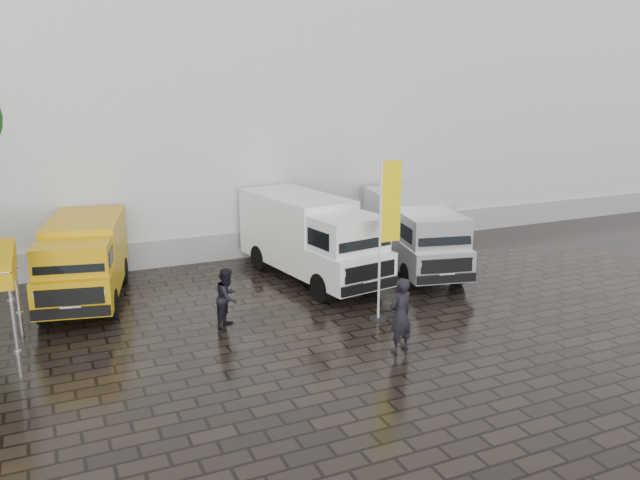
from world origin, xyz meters
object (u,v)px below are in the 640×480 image
object	(u,v)px
van_yellow	(84,262)
van_white	(311,240)
person_tent	(227,297)
flagpole	(386,230)
van_silver	(414,235)
wheelie_bin	(432,228)
person_front	(400,315)

from	to	relation	value
van_yellow	van_white	distance (m)	7.33
van_yellow	person_tent	size ratio (longest dim) A/B	3.24
flagpole	van_silver	bearing A→B (deg)	48.19
van_yellow	flagpole	bearing A→B (deg)	-21.24
wheelie_bin	person_front	world-z (taller)	person_front
flagpole	person_front	bearing A→B (deg)	-109.97
van_white	flagpole	distance (m)	4.45
van_white	wheelie_bin	bearing A→B (deg)	14.77
flagpole	wheelie_bin	bearing A→B (deg)	48.05
van_silver	flagpole	bearing A→B (deg)	-119.53
van_yellow	person_front	xyz separation A→B (m)	(6.93, -7.27, -0.28)
person_front	person_tent	xyz separation A→B (m)	(-3.48, 3.47, -0.14)
van_white	wheelie_bin	size ratio (longest dim) A/B	6.76
van_silver	wheelie_bin	world-z (taller)	van_silver
van_white	van_silver	xyz separation A→B (m)	(3.82, -0.47, -0.11)
van_silver	person_front	world-z (taller)	van_silver
person_front	person_tent	world-z (taller)	person_front
person_front	flagpole	bearing A→B (deg)	-124.10
flagpole	wheelie_bin	xyz separation A→B (m)	(6.66, 7.41, -2.16)
van_white	person_tent	size ratio (longest dim) A/B	3.90
van_silver	person_front	xyz separation A→B (m)	(-4.18, -5.96, -0.33)
van_silver	person_front	distance (m)	7.28
flagpole	person_tent	xyz separation A→B (m)	(-4.27, 1.29, -1.80)
van_silver	person_front	size ratio (longest dim) A/B	3.09
van_yellow	van_white	xyz separation A→B (m)	(7.28, -0.83, 0.16)
van_silver	van_yellow	bearing A→B (deg)	-174.43
van_white	wheelie_bin	distance (m)	7.82
van_silver	person_tent	bearing A→B (deg)	-149.71
van_silver	person_tent	distance (m)	8.07
flagpole	person_tent	bearing A→B (deg)	163.16
van_yellow	person_front	distance (m)	10.04
van_white	van_silver	size ratio (longest dim) A/B	1.08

